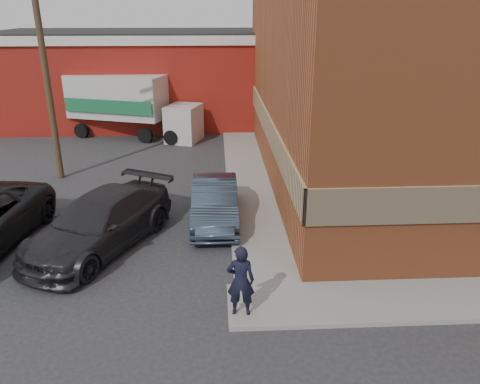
# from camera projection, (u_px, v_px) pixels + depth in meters

# --- Properties ---
(ground) EXTENTS (90.00, 90.00, 0.00)m
(ground) POSITION_uv_depth(u_px,v_px,m) (246.00, 288.00, 12.42)
(ground) COLOR #28282B
(ground) RESTS_ON ground
(brick_building) EXTENTS (14.25, 18.25, 9.36)m
(brick_building) POSITION_uv_depth(u_px,v_px,m) (436.00, 65.00, 19.45)
(brick_building) COLOR #AB522C
(brick_building) RESTS_ON ground
(sidewalk_west) EXTENTS (1.80, 18.00, 0.12)m
(sidewalk_west) POSITION_uv_depth(u_px,v_px,m) (246.00, 173.00, 20.78)
(sidewalk_west) COLOR gray
(sidewalk_west) RESTS_ON ground
(warehouse) EXTENTS (16.30, 8.30, 5.60)m
(warehouse) POSITION_uv_depth(u_px,v_px,m) (132.00, 77.00, 29.66)
(warehouse) COLOR maroon
(warehouse) RESTS_ON ground
(utility_pole) EXTENTS (2.00, 0.26, 9.00)m
(utility_pole) POSITION_uv_depth(u_px,v_px,m) (45.00, 66.00, 18.66)
(utility_pole) COLOR #4A3825
(utility_pole) RESTS_ON ground
(man) EXTENTS (0.69, 0.48, 1.80)m
(man) POSITION_uv_depth(u_px,v_px,m) (241.00, 281.00, 10.87)
(man) COLOR black
(man) RESTS_ON sidewalk_south
(sedan) EXTENTS (1.55, 4.40, 1.45)m
(sedan) POSITION_uv_depth(u_px,v_px,m) (215.00, 202.00, 16.01)
(sedan) COLOR #324254
(sedan) RESTS_ON ground
(suv_b) EXTENTS (4.57, 6.06, 1.63)m
(suv_b) POSITION_uv_depth(u_px,v_px,m) (100.00, 223.00, 14.26)
(suv_b) COLOR #262528
(suv_b) RESTS_ON ground
(box_truck) EXTENTS (7.32, 4.18, 3.47)m
(box_truck) POSITION_uv_depth(u_px,v_px,m) (129.00, 102.00, 26.07)
(box_truck) COLOR silver
(box_truck) RESTS_ON ground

